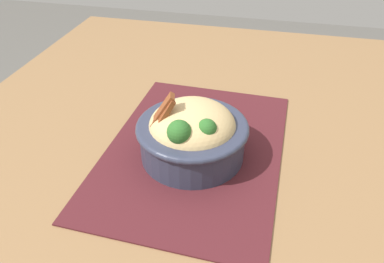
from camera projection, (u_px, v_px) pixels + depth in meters
table at (190, 188)px, 0.69m from camera, size 1.32×1.00×0.76m
placemat at (196, 149)px, 0.68m from camera, size 0.45×0.32×0.00m
bowl at (192, 133)px, 0.63m from camera, size 0.19×0.19×0.13m
fork at (191, 124)px, 0.74m from camera, size 0.04×0.12×0.00m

